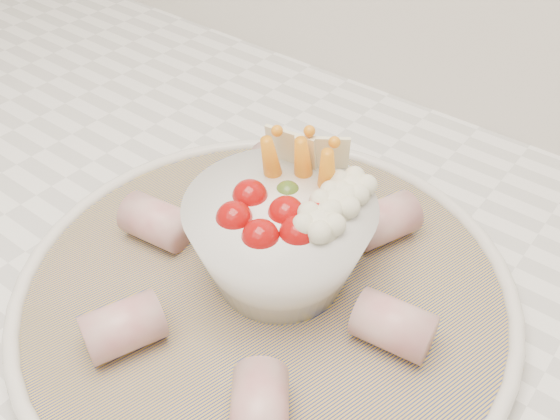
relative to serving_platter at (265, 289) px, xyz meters
The scene contains 3 objects.
serving_platter is the anchor object (origin of this frame).
veggie_bowl 0.05m from the serving_platter, 75.21° to the left, with size 0.14×0.14×0.11m.
cured_meat_rolls 0.02m from the serving_platter, 88.21° to the right, with size 0.27×0.27×0.04m.
Camera 1 is at (0.12, 1.16, 1.30)m, focal length 40.00 mm.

